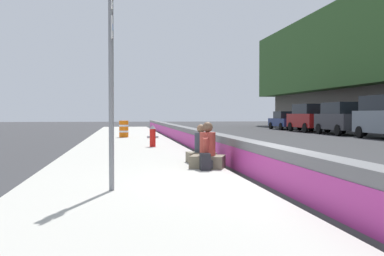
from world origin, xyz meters
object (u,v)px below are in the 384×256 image
Objects in this scene: seated_person_foreground at (208,154)px; seated_person_middle at (201,151)px; fire_hydrant at (153,136)px; backpack at (206,162)px; parked_car_far at (309,117)px; route_sign_post at (111,71)px; parked_car_farther at (285,120)px; parked_car_midline at (341,118)px; construction_barrel at (124,129)px.

seated_person_foreground is 1.08× the size of seated_person_middle.
fire_hydrant is at bearing 6.51° from seated_person_foreground.
fire_hydrant is 6.35m from seated_person_middle.
backpack is 0.08× the size of parked_car_far.
route_sign_post is 3.45× the size of seated_person_middle.
route_sign_post reaches higher than parked_car_farther.
parked_car_midline is 1.00× the size of parked_car_far.
fire_hydrant is at bearing 141.42° from parked_car_far.
parked_car_farther is at bearing -22.96° from backpack.
parked_car_far is at bearing 1.10° from parked_car_midline.
backpack is 16.04m from construction_barrel.
seated_person_middle reaches higher than construction_barrel.
backpack is at bearing 146.42° from parked_car_midline.
parked_car_farther reaches higher than construction_barrel.
backpack is (-8.02, -0.73, -0.25)m from fire_hydrant.
backpack is 28.58m from parked_car_far.
construction_barrel is at bearing 7.34° from seated_person_foreground.
parked_car_farther is at bearing -44.86° from construction_barrel.
fire_hydrant is 22.22m from parked_car_far.
parked_car_midline is at bearing -179.56° from parked_car_farther.
route_sign_post reaches higher than backpack.
seated_person_foreground is 2.83× the size of backpack.
parked_car_midline is (22.53, -15.34, -1.03)m from route_sign_post.
route_sign_post is at bearing 179.20° from construction_barrel.
seated_person_middle is (1.29, -0.06, -0.03)m from seated_person_foreground.
route_sign_post reaches higher than parked_car_midline.
seated_person_middle is 32.01m from parked_car_farther.
fire_hydrant is 0.84× the size of seated_person_middle.
route_sign_post reaches higher than construction_barrel.
fire_hydrant is at bearing 5.23° from backpack.
seated_person_foreground is 1.19× the size of construction_barrel.
parked_car_midline reaches higher than backpack.
fire_hydrant is 0.20× the size of parked_car_farther.
backpack is (-0.45, 0.13, -0.16)m from seated_person_foreground.
seated_person_foreground is 23.47m from parked_car_midline.
backpack is at bearing -174.77° from fire_hydrant.
seated_person_foreground is 1.29m from seated_person_middle.
parked_car_farther is at bearing -31.10° from fire_hydrant.
parked_car_far is at bearing -28.67° from seated_person_middle.
backpack is at bearing 157.04° from parked_car_farther.
parked_car_midline is (19.47, -13.09, 0.69)m from seated_person_foreground.
seated_person_middle is at bearing 156.14° from parked_car_farther.
parked_car_far reaches higher than seated_person_foreground.
construction_barrel is at bearing 104.79° from parked_car_midline.
seated_person_middle is 1.75m from backpack.
seated_person_middle is 0.22× the size of parked_car_midline.
backpack is 0.08× the size of parked_car_midline.
parked_car_midline is (11.90, -13.95, 0.60)m from fire_hydrant.
parked_car_farther is at bearing -23.86° from seated_person_middle.
route_sign_post is at bearing 152.04° from seated_person_middle.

